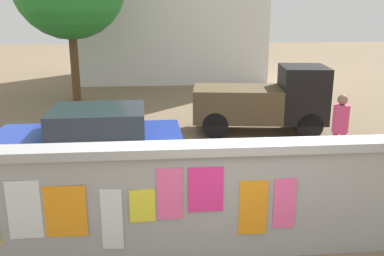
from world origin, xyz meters
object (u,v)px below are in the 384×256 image
at_px(auto_rickshaw_truck, 266,100).
at_px(person_walking, 340,124).
at_px(car_parked, 92,140).
at_px(bicycle_near, 281,196).

height_order(auto_rickshaw_truck, person_walking, auto_rickshaw_truck).
bearing_deg(car_parked, bicycle_near, -33.82).
bearing_deg(person_walking, car_parked, 178.77).
bearing_deg(auto_rickshaw_truck, car_parked, -147.66).
distance_m(car_parked, person_walking, 5.28).
relative_size(car_parked, bicycle_near, 2.24).
bearing_deg(person_walking, auto_rickshaw_truck, 106.40).
relative_size(bicycle_near, person_walking, 1.06).
bearing_deg(bicycle_near, auto_rickshaw_truck, 78.37).
xyz_separation_m(car_parked, person_walking, (5.27, -0.11, 0.26)).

